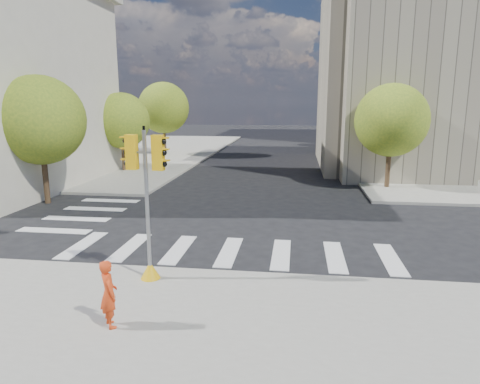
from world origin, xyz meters
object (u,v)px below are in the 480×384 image
lamp_far (358,107)px  traffic_signal (148,217)px  photographer (109,294)px  lamp_near (387,110)px

lamp_far → traffic_signal: (-9.92, -32.87, -2.61)m
photographer → lamp_near: bearing=-64.8°
lamp_near → photographer: bearing=-114.7°
traffic_signal → photographer: size_ratio=2.78×
lamp_near → traffic_signal: (-9.92, -18.87, -2.61)m
lamp_far → traffic_signal: lamp_far is taller
traffic_signal → photographer: traffic_signal is taller
lamp_far → photographer: size_ratio=5.21×
traffic_signal → photographer: bearing=-85.7°
lamp_far → traffic_signal: bearing=-106.8°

